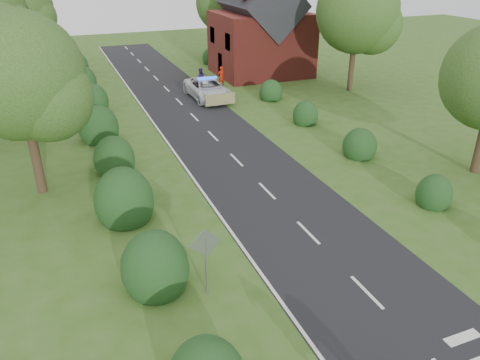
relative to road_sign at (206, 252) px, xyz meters
name	(u,v)px	position (x,y,z in m)	size (l,w,h in m)	color
ground	(367,292)	(5.00, -2.00, -1.65)	(120.00, 120.00, 0.00)	#365B1A
road	(218,142)	(5.00, 13.00, -1.64)	(6.00, 70.00, 0.02)	black
road_markings	(204,158)	(3.40, 10.93, -1.63)	(4.96, 70.00, 0.01)	white
hedgerow_left	(116,168)	(-1.51, 9.69, -0.91)	(2.75, 50.41, 3.00)	#1A401B
hedgerow_right	(347,140)	(11.60, 9.21, -1.10)	(2.10, 45.78, 2.10)	#1A401B
tree_left_a	(26,81)	(-4.75, 9.86, 3.69)	(5.74, 5.60, 8.38)	#332316
tree_left_b	(0,56)	(-6.25, 17.86, 3.39)	(5.74, 5.60, 8.07)	#332316
tree_left_d	(23,8)	(-5.23, 37.85, 3.98)	(6.15, 6.00, 8.89)	#332316
tree_right_b	(361,15)	(19.29, 19.84, 4.28)	(6.56, 6.40, 9.40)	#332316
tree_right_c	(228,6)	(14.27, 35.85, 3.69)	(6.15, 6.00, 8.58)	#332316
road_sign	(206,252)	(0.00, 0.00, 0.00)	(1.06, 0.08, 2.53)	gray
house	(261,32)	(14.49, 28.00, 2.13)	(8.00, 7.40, 9.17)	maroon
police_van	(208,89)	(7.33, 22.05, -0.88)	(2.66, 5.63, 1.68)	silver
pedestrian_red	(221,77)	(9.51, 24.96, -0.78)	(0.63, 0.42, 1.74)	#A81B09
pedestrian_purple	(200,78)	(7.73, 25.13, -0.80)	(0.83, 0.65, 1.72)	#321762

